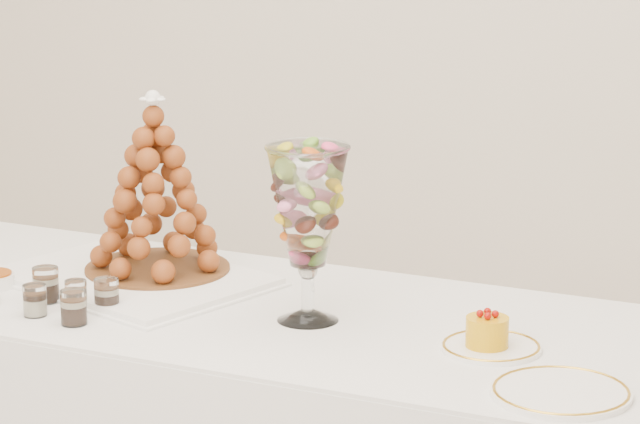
% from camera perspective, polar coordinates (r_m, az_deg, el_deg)
% --- Properties ---
extents(lace_tray, '(0.65, 0.57, 0.02)m').
position_cam_1_polar(lace_tray, '(3.40, -7.04, -2.47)').
color(lace_tray, white).
rests_on(lace_tray, buffet_table).
extents(macaron_vase, '(0.17, 0.17, 0.36)m').
position_cam_1_polar(macaron_vase, '(3.05, -0.47, 0.12)').
color(macaron_vase, white).
rests_on(macaron_vase, buffet_table).
extents(cake_plate, '(0.20, 0.20, 0.01)m').
position_cam_1_polar(cake_plate, '(2.96, 6.46, -5.09)').
color(cake_plate, white).
rests_on(cake_plate, buffet_table).
extents(spare_plate, '(0.25, 0.25, 0.01)m').
position_cam_1_polar(spare_plate, '(2.75, 9.06, -6.74)').
color(spare_plate, white).
rests_on(spare_plate, buffet_table).
extents(verrine_a, '(0.07, 0.07, 0.08)m').
position_cam_1_polar(verrine_a, '(3.28, -10.29, -2.71)').
color(verrine_a, white).
rests_on(verrine_a, buffet_table).
extents(verrine_b, '(0.05, 0.05, 0.06)m').
position_cam_1_polar(verrine_b, '(3.22, -9.17, -3.09)').
color(verrine_b, white).
rests_on(verrine_b, buffet_table).
extents(verrine_c, '(0.06, 0.06, 0.07)m').
position_cam_1_polar(verrine_c, '(3.19, -8.04, -3.12)').
color(verrine_c, white).
rests_on(verrine_c, buffet_table).
extents(verrine_d, '(0.06, 0.06, 0.07)m').
position_cam_1_polar(verrine_d, '(3.19, -10.69, -3.29)').
color(verrine_d, white).
rests_on(verrine_d, buffet_table).
extents(verrine_e, '(0.07, 0.07, 0.07)m').
position_cam_1_polar(verrine_e, '(3.12, -9.26, -3.56)').
color(verrine_e, white).
rests_on(verrine_e, buffet_table).
extents(croquembouche, '(0.33, 0.33, 0.41)m').
position_cam_1_polar(croquembouche, '(3.37, -6.22, 1.06)').
color(croquembouche, brown).
rests_on(croquembouche, lace_tray).
extents(mousse_cake, '(0.08, 0.08, 0.07)m').
position_cam_1_polar(mousse_cake, '(2.94, 6.31, -4.48)').
color(mousse_cake, '#DF9E0A').
rests_on(mousse_cake, cake_plate).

